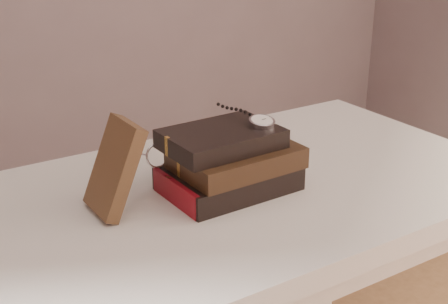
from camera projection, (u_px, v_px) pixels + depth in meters
table at (246, 225)px, 1.20m from camera, size 1.00×0.60×0.75m
book_stack at (229, 162)px, 1.11m from camera, size 0.24×0.16×0.11m
journal at (114, 168)px, 1.02m from camera, size 0.09×0.10×0.16m
pocket_watch at (259, 121)px, 1.11m from camera, size 0.05×0.15×0.02m
eyeglasses at (168, 152)px, 1.12m from camera, size 0.10×0.11×0.05m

